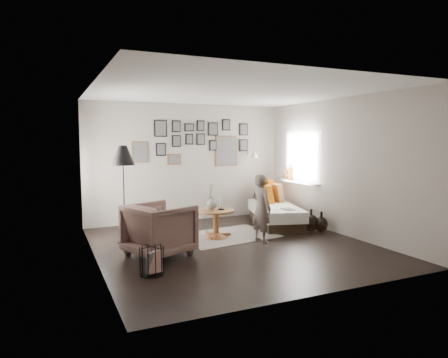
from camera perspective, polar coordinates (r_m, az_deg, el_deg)
name	(u,v)px	position (r m, az deg, el deg)	size (l,w,h in m)	color
ground	(233,245)	(6.95, 1.33, -9.46)	(4.80, 4.80, 0.00)	black
wall_back	(187,163)	(8.95, -5.29, 2.35)	(4.50, 4.50, 0.00)	gray
wall_front	(324,185)	(4.69, 14.11, -0.77)	(4.50, 4.50, 0.00)	gray
wall_left	(94,175)	(6.11, -18.06, 0.58)	(4.80, 4.80, 0.00)	gray
wall_right	(339,166)	(7.96, 16.14, 1.75)	(4.80, 4.80, 0.00)	gray
ceiling	(234,92)	(6.75, 1.38, 12.36)	(4.80, 4.80, 0.00)	white
door_left	(88,184)	(7.32, -18.90, -0.62)	(0.00, 2.14, 2.14)	white
window_right	(296,179)	(9.01, 10.19, -0.04)	(0.15, 1.32, 1.30)	white
gallery_wall	(199,143)	(9.01, -3.54, 5.21)	(2.74, 0.03, 1.08)	brown
wall_sconce	(254,155)	(9.32, 4.31, 3.49)	(0.18, 0.36, 0.16)	white
rug	(226,236)	(7.58, 0.34, -8.13)	(1.78, 1.25, 0.01)	beige
pedestal_table	(216,225)	(7.40, -1.15, -6.59)	(0.67, 0.67, 0.53)	brown
vase	(211,202)	(7.30, -1.80, -3.32)	(0.19, 0.19, 0.48)	black
candles	(221,203)	(7.36, -0.37, -3.45)	(0.11, 0.11, 0.25)	black
daybed	(273,211)	(8.66, 7.06, -4.57)	(1.28, 2.00, 0.92)	black
magazine_on_daybed	(288,209)	(8.08, 9.13, -4.27)	(0.21, 0.28, 0.02)	black
armchair	(159,230)	(6.35, -9.21, -7.15)	(0.88, 0.91, 0.83)	brown
armchair_cushion	(160,225)	(6.39, -9.08, -6.44)	(0.37, 0.37, 0.09)	beige
floor_lamp	(123,159)	(7.13, -14.23, 2.79)	(0.40, 0.40, 1.71)	black
magazine_basket	(152,261)	(5.54, -10.25, -11.42)	(0.41, 0.41, 0.39)	black
demijohn_large	(311,223)	(8.09, 12.32, -6.15)	(0.30, 0.30, 0.45)	black
demijohn_small	(321,224)	(8.10, 13.71, -6.32)	(0.26, 0.26, 0.41)	black
child	(261,208)	(7.08, 5.33, -4.17)	(0.44, 0.29, 1.21)	#6B5D54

